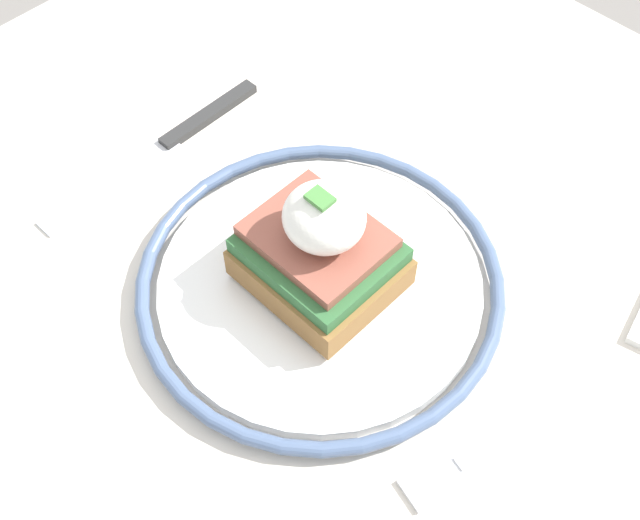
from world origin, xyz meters
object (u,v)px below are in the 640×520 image
(plate, at_px, (320,283))
(fork, at_px, (492,445))
(sandwich, at_px, (320,248))
(knife, at_px, (171,141))

(plate, height_order, fork, plate)
(sandwich, height_order, knife, sandwich)
(plate, xyz_separation_m, sandwich, (0.00, -0.00, 0.04))
(fork, height_order, knife, knife)
(fork, bearing_deg, sandwich, -3.68)
(knife, bearing_deg, sandwich, 175.36)
(plate, relative_size, knife, 1.20)
(sandwich, bearing_deg, plate, 127.32)
(plate, height_order, knife, plate)
(plate, distance_m, knife, 0.18)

